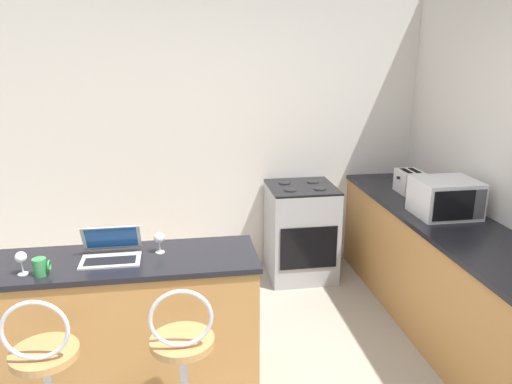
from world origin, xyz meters
TOP-DOWN VIEW (x-y plane):
  - wall_back at (0.00, 2.40)m, footprint 12.00×0.06m
  - breakfast_bar at (-0.68, 0.64)m, footprint 1.64×0.54m
  - counter_right at (1.66, 0.93)m, footprint 0.66×2.90m
  - bar_stool_far at (-0.34, 0.07)m, footprint 0.40×0.40m
  - laptop at (-0.74, 0.66)m, footprint 0.35×0.27m
  - microwave at (1.66, 1.08)m, footprint 0.45×0.39m
  - toaster at (1.67, 1.70)m, footprint 0.21×0.24m
  - stove_range at (0.79, 2.04)m, footprint 0.61×0.61m
  - wine_glass_tall at (-0.45, 0.70)m, footprint 0.07×0.07m
  - mug_red at (1.80, 1.94)m, footprint 0.09×0.07m
  - mug_green at (-1.10, 0.48)m, footprint 0.10×0.08m
  - wine_glass_short at (-1.21, 0.51)m, footprint 0.06×0.06m

SIDE VIEW (x-z plane):
  - stove_range at x=0.79m, z-range 0.00..0.89m
  - counter_right at x=1.66m, z-range 0.00..0.89m
  - breakfast_bar at x=-0.68m, z-range 0.00..0.89m
  - bar_stool_far at x=-0.34m, z-range -0.03..0.95m
  - laptop at x=-0.74m, z-range 0.84..1.03m
  - mug_green at x=-1.10m, z-range 0.89..0.99m
  - mug_red at x=1.80m, z-range 0.89..0.99m
  - wine_glass_tall at x=-0.45m, z-range 0.91..1.05m
  - toaster at x=1.67m, z-range 0.89..1.08m
  - wine_glass_short at x=-1.21m, z-range 0.92..1.05m
  - microwave at x=1.66m, z-range 0.89..1.16m
  - wall_back at x=0.00m, z-range 0.00..2.60m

